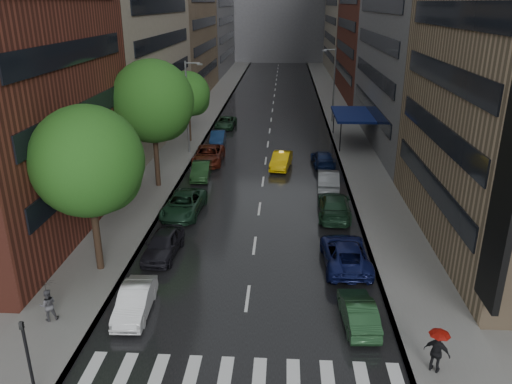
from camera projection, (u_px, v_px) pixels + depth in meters
The scene contains 17 objects.
ground at pixel (241, 348), 22.10m from camera, with size 220.00×220.00×0.00m, color gray.
road at pixel (272, 113), 68.73m from camera, with size 14.00×140.00×0.01m, color black.
sidewalk_left at pixel (207, 112), 69.19m from camera, with size 4.00×140.00×0.15m, color gray.
sidewalk_right at pixel (338, 114), 68.23m from camera, with size 4.00×140.00×0.15m, color gray.
crosswalk at pixel (242, 380), 20.22m from camera, with size 13.15×2.80×0.01m.
tree_near at pixel (87, 161), 26.23m from camera, with size 5.97×5.97×9.52m.
tree_mid at pixel (152, 101), 38.89m from camera, with size 6.51×6.51×10.37m.
tree_far at pixel (187, 94), 52.83m from camera, with size 4.80×4.80×7.66m.
taxi at pixel (281, 160), 45.89m from camera, with size 1.55×4.45×1.47m, color #E9B50C.
parked_cars_left at pixel (200, 171), 42.88m from camera, with size 2.86×43.41×1.60m.
parked_cars_right at pixel (335, 209), 35.07m from camera, with size 2.72×29.23×1.61m.
ped_black_umbrella at pixel (47, 297), 23.42m from camera, with size 0.97×0.98×2.09m.
ped_red_umbrella at pixel (438, 347), 20.13m from camera, with size 1.14×0.94×2.01m.
traffic_light at pixel (27, 353), 18.41m from camera, with size 0.18×0.15×3.45m.
street_lamp_left at pixel (188, 106), 48.75m from camera, with size 1.74×0.22×9.00m.
street_lamp_right at pixel (333, 84), 61.91m from camera, with size 1.74×0.22×9.00m.
awning at pixel (353, 115), 53.15m from camera, with size 4.00×8.00×3.12m.
Camera 1 is at (1.71, -18.10, 14.36)m, focal length 35.00 mm.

